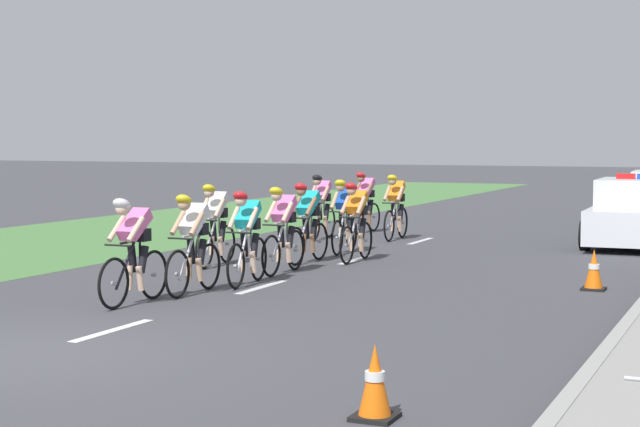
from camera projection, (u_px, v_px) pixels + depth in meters
name	position (u px, v px, depth m)	size (l,w,h in m)	color
ground_plane	(25.00, 356.00, 10.99)	(160.00, 160.00, 0.00)	#424247
grass_verge	(150.00, 228.00, 26.86)	(7.00, 60.00, 0.01)	#4C7F42
lane_markings_centre	(262.00, 287.00, 16.09)	(0.14, 17.60, 0.01)	white
cyclist_lead	(133.00, 249.00, 14.36)	(0.42, 1.72, 1.56)	black
cyclist_second	(193.00, 242.00, 15.32)	(0.43, 1.72, 1.56)	black
cyclist_third	(247.00, 236.00, 16.28)	(0.45, 1.72, 1.56)	black
cyclist_fourth	(283.00, 229.00, 17.66)	(0.42, 1.72, 1.56)	black
cyclist_fifth	(215.00, 224.00, 18.72)	(0.44, 1.72, 1.56)	black
cyclist_sixth	(307.00, 222.00, 19.20)	(0.42, 1.72, 1.56)	black
cyclist_seventh	(356.00, 221.00, 19.40)	(0.42, 1.72, 1.56)	black
cyclist_eighth	(344.00, 215.00, 20.84)	(0.45, 1.72, 1.56)	black
cyclist_ninth	(396.00, 206.00, 23.63)	(0.42, 1.72, 1.56)	black
cyclist_tenth	(365.00, 202.00, 25.37)	(0.43, 1.72, 1.56)	black
cyclist_eleventh	(321.00, 206.00, 23.75)	(0.42, 1.72, 1.56)	black
police_car_nearest	(636.00, 215.00, 22.30)	(2.10, 4.45, 1.59)	silver
traffic_cone_near	(375.00, 383.00, 8.48)	(0.36, 0.36, 0.64)	black
traffic_cone_mid	(594.00, 270.00, 15.75)	(0.36, 0.36, 0.64)	black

